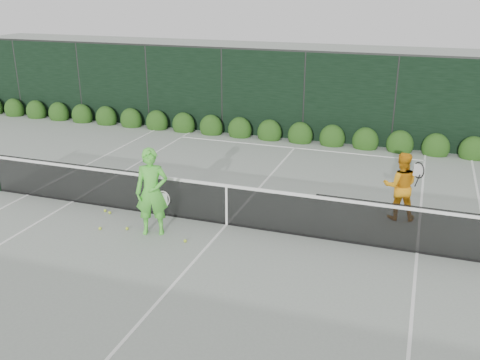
% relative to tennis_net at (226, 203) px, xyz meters
% --- Properties ---
extents(ground, '(80.00, 80.00, 0.00)m').
position_rel_tennis_net_xyz_m(ground, '(0.02, 0.00, -0.53)').
color(ground, gray).
rests_on(ground, ground).
extents(tennis_net, '(12.90, 0.10, 1.07)m').
position_rel_tennis_net_xyz_m(tennis_net, '(0.00, 0.00, 0.00)').
color(tennis_net, '#113419').
rests_on(tennis_net, ground).
extents(player_woman, '(0.82, 0.68, 1.92)m').
position_rel_tennis_net_xyz_m(player_woman, '(-1.32, -0.91, 0.43)').
color(player_woman, '#57D63F').
rests_on(player_woman, ground).
extents(player_man, '(0.91, 0.72, 1.59)m').
position_rel_tennis_net_xyz_m(player_man, '(3.63, 1.65, 0.27)').
color(player_man, orange).
rests_on(player_man, ground).
extents(court_lines, '(11.03, 23.83, 0.01)m').
position_rel_tennis_net_xyz_m(court_lines, '(0.02, 0.00, -0.53)').
color(court_lines, white).
rests_on(court_lines, ground).
extents(windscreen_fence, '(32.00, 21.07, 3.06)m').
position_rel_tennis_net_xyz_m(windscreen_fence, '(0.02, -2.71, 0.98)').
color(windscreen_fence, black).
rests_on(windscreen_fence, ground).
extents(hedge_row, '(31.66, 0.65, 0.94)m').
position_rel_tennis_net_xyz_m(hedge_row, '(0.02, 7.15, -0.30)').
color(hedge_row, '#163B10').
rests_on(hedge_row, ground).
extents(tennis_balls, '(2.55, 0.96, 0.07)m').
position_rel_tennis_net_xyz_m(tennis_balls, '(-2.15, -0.78, -0.50)').
color(tennis_balls, '#BDDB30').
rests_on(tennis_balls, ground).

